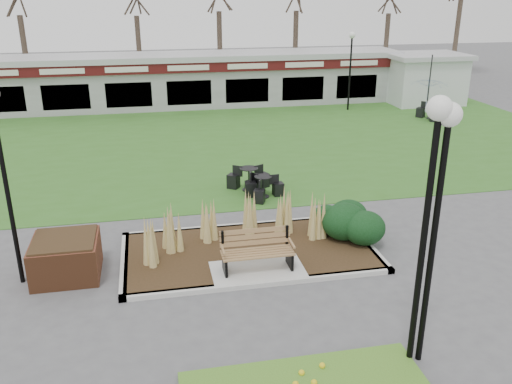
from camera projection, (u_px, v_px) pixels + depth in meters
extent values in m
plane|color=#515154|center=(259.00, 277.00, 12.73)|extent=(100.00, 100.00, 0.00)
cube|color=#32641F|center=(203.00, 142.00, 23.71)|extent=(34.00, 16.00, 0.02)
cube|color=#302413|center=(249.00, 252.00, 13.80)|extent=(6.22, 3.22, 0.12)
cube|color=#B7B7B2|center=(263.00, 284.00, 12.33)|extent=(6.40, 0.18, 0.12)
cube|color=#B7B7B2|center=(239.00, 226.00, 15.28)|extent=(6.40, 0.18, 0.12)
cube|color=#B7B7B2|center=(124.00, 263.00, 13.22)|extent=(0.18, 3.40, 0.12)
cube|color=#B7B7B2|center=(364.00, 241.00, 14.38)|extent=(0.18, 3.40, 0.12)
cube|color=#B7B7B2|center=(258.00, 272.00, 12.84)|extent=(2.20, 1.20, 0.13)
cone|color=tan|center=(172.00, 229.00, 13.59)|extent=(0.36, 0.36, 1.15)
cone|color=tan|center=(210.00, 219.00, 14.14)|extent=(0.36, 0.36, 1.15)
cone|color=tan|center=(249.00, 213.00, 14.53)|extent=(0.36, 0.36, 1.15)
cone|color=tan|center=(284.00, 214.00, 14.51)|extent=(0.36, 0.36, 1.15)
cone|color=tan|center=(317.00, 217.00, 14.30)|extent=(0.36, 0.36, 1.15)
cone|color=tan|center=(153.00, 245.00, 12.76)|extent=(0.36, 0.36, 1.15)
ellipsoid|color=black|center=(344.00, 222.00, 14.28)|extent=(1.21, 1.10, 0.99)
ellipsoid|color=black|center=(364.00, 228.00, 14.01)|extent=(1.10, 1.00, 0.90)
ellipsoid|color=black|center=(348.00, 215.00, 14.82)|extent=(1.06, 0.96, 0.86)
ellipsoid|color=black|center=(327.00, 219.00, 14.72)|extent=(0.92, 0.84, 0.76)
cube|color=#8D603F|center=(258.00, 253.00, 12.66)|extent=(1.70, 0.57, 0.04)
cube|color=#8D603F|center=(255.00, 236.00, 12.85)|extent=(1.70, 0.13, 0.44)
cube|color=black|center=(225.00, 264.00, 12.60)|extent=(0.06, 0.55, 0.42)
cube|color=black|center=(290.00, 258.00, 12.89)|extent=(0.06, 0.55, 0.42)
cube|color=black|center=(223.00, 241.00, 12.70)|extent=(0.06, 0.06, 0.50)
cube|color=black|center=(287.00, 235.00, 12.99)|extent=(0.06, 0.06, 0.50)
cube|color=#8D603F|center=(223.00, 250.00, 12.43)|extent=(0.05, 0.50, 0.04)
cube|color=#8D603F|center=(292.00, 243.00, 12.73)|extent=(0.05, 0.50, 0.04)
cube|color=brown|center=(66.00, 258.00, 12.66)|extent=(1.50, 1.50, 0.90)
cube|color=#302413|center=(64.00, 240.00, 12.49)|extent=(1.40, 1.40, 0.06)
cube|color=gray|center=(187.00, 83.00, 30.58)|extent=(24.00, 3.00, 2.60)
cube|color=#490F10|center=(188.00, 68.00, 28.79)|extent=(24.00, 0.18, 0.55)
cube|color=silver|center=(186.00, 56.00, 30.06)|extent=(24.60, 3.40, 0.30)
cube|color=silver|center=(188.00, 68.00, 28.68)|extent=(22.00, 0.02, 0.28)
cube|color=black|center=(189.00, 93.00, 29.36)|extent=(22.00, 0.10, 1.30)
cube|color=silver|center=(424.00, 81.00, 31.26)|extent=(4.00, 3.00, 2.60)
cube|color=silver|center=(427.00, 56.00, 30.76)|extent=(4.40, 3.40, 0.25)
cylinder|color=#47382B|center=(39.00, 48.00, 35.77)|extent=(0.36, 0.36, 5.17)
cylinder|color=#47382B|center=(132.00, 46.00, 36.89)|extent=(0.36, 0.36, 5.17)
cylinder|color=#47382B|center=(219.00, 44.00, 38.01)|extent=(0.36, 0.36, 5.17)
cylinder|color=#47382B|center=(302.00, 43.00, 39.12)|extent=(0.36, 0.36, 5.17)
cylinder|color=#47382B|center=(379.00, 41.00, 40.24)|extent=(0.36, 0.36, 5.17)
cylinder|color=#47382B|center=(453.00, 40.00, 41.36)|extent=(0.36, 0.36, 5.17)
cylinder|color=black|center=(422.00, 250.00, 9.11)|extent=(0.11, 0.11, 4.48)
sphere|color=white|center=(440.00, 108.00, 8.25)|extent=(0.40, 0.40, 0.40)
cylinder|color=black|center=(432.00, 252.00, 9.16)|extent=(0.11, 0.11, 4.38)
sphere|color=white|center=(450.00, 114.00, 8.32)|extent=(0.39, 0.39, 0.39)
cylinder|color=black|center=(8.00, 197.00, 11.78)|extent=(0.11, 0.11, 4.20)
cylinder|color=black|center=(350.00, 75.00, 29.20)|extent=(0.10, 0.10, 3.84)
sphere|color=white|center=(352.00, 35.00, 28.47)|extent=(0.35, 0.35, 0.35)
cylinder|color=black|center=(263.00, 196.00, 17.51)|extent=(0.41, 0.41, 0.03)
cylinder|color=black|center=(263.00, 187.00, 17.39)|extent=(0.05, 0.05, 0.68)
cylinder|color=black|center=(263.00, 177.00, 17.27)|extent=(0.56, 0.56, 0.02)
cube|color=black|center=(278.00, 189.00, 17.58)|extent=(0.35, 0.35, 0.43)
cube|color=black|center=(251.00, 187.00, 17.77)|extent=(0.44, 0.44, 0.43)
cube|color=black|center=(259.00, 196.00, 16.97)|extent=(0.42, 0.42, 0.43)
cylinder|color=black|center=(249.00, 190.00, 18.09)|extent=(0.46, 0.46, 0.03)
cylinder|color=black|center=(249.00, 179.00, 17.96)|extent=(0.05, 0.05, 0.75)
cylinder|color=black|center=(249.00, 168.00, 17.83)|extent=(0.62, 0.62, 0.03)
cube|color=black|center=(262.00, 180.00, 18.33)|extent=(0.47, 0.47, 0.48)
cube|color=black|center=(233.00, 181.00, 18.22)|extent=(0.49, 0.49, 0.48)
cube|color=black|center=(251.00, 189.00, 17.49)|extent=(0.38, 0.38, 0.48)
cylinder|color=black|center=(431.00, 118.00, 27.84)|extent=(0.48, 0.48, 0.03)
cylinder|color=black|center=(432.00, 111.00, 27.70)|extent=(0.05, 0.05, 0.78)
cylinder|color=black|center=(433.00, 103.00, 27.56)|extent=(0.65, 0.65, 0.03)
cube|color=black|center=(441.00, 113.00, 27.96)|extent=(0.43, 0.43, 0.50)
cube|color=black|center=(421.00, 112.00, 28.10)|extent=(0.52, 0.52, 0.50)
cube|color=black|center=(434.00, 117.00, 27.20)|extent=(0.47, 0.47, 0.50)
cylinder|color=black|center=(427.00, 103.00, 26.30)|extent=(0.06, 0.06, 2.20)
imported|color=#3052A9|center=(428.00, 96.00, 26.18)|extent=(2.23, 2.26, 1.66)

